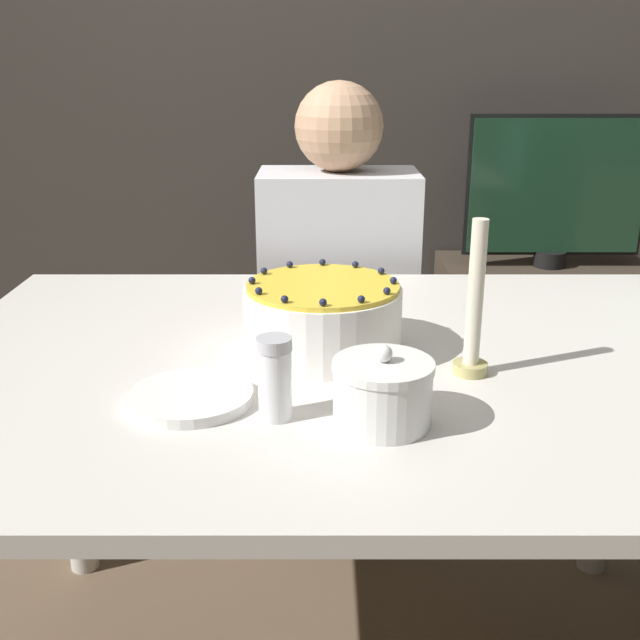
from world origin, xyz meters
The scene contains 10 objects.
wall_behind centered at (0.00, 1.40, 1.30)m, with size 8.00×0.05×2.60m.
dining_table centered at (0.00, 0.00, 0.66)m, with size 1.43×1.01×0.77m.
cake centered at (-0.04, 0.02, 0.83)m, with size 0.27×0.27×0.13m.
sugar_bowl centered at (0.04, -0.25, 0.81)m, with size 0.14×0.14×0.12m.
sugar_shaker centered at (-0.11, -0.23, 0.83)m, with size 0.05×0.05×0.12m.
plate_stack centered at (-0.24, -0.18, 0.78)m, with size 0.18×0.18×0.02m.
candle centered at (0.19, -0.07, 0.87)m, with size 0.06×0.06×0.25m.
person_man_blue_shirt centered at (0.00, 0.70, 0.52)m, with size 0.40×0.34×1.19m.
side_cabinet centered at (0.69, 1.15, 0.31)m, with size 0.67×0.42×0.61m.
tv_monitor centered at (0.69, 1.15, 0.86)m, with size 0.56×0.10×0.47m.
Camera 1 is at (-0.05, -1.17, 1.24)m, focal length 42.00 mm.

